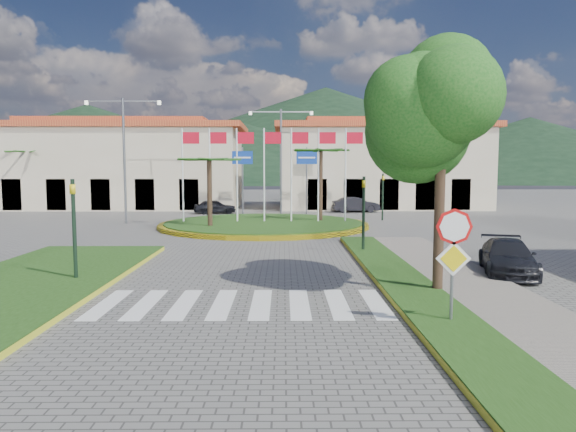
{
  "coord_description": "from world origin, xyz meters",
  "views": [
    {
      "loc": [
        1.19,
        -9.08,
        3.49
      ],
      "look_at": [
        1.34,
        8.0,
        1.94
      ],
      "focal_mm": 32.0,
      "sensor_mm": 36.0,
      "label": 1
    }
  ],
  "objects_px": {
    "car_dark_a": "(215,207)",
    "car_dark_b": "(356,205)",
    "stop_sign": "(453,248)",
    "white_van": "(144,203)",
    "roundabout_island": "(264,224)",
    "deciduous_tree": "(442,107)",
    "car_side_right": "(508,257)"
  },
  "relations": [
    {
      "from": "stop_sign",
      "to": "car_side_right",
      "type": "distance_m",
      "value": 7.02
    },
    {
      "from": "stop_sign",
      "to": "car_side_right",
      "type": "bearing_deg",
      "value": 56.93
    },
    {
      "from": "car_dark_b",
      "to": "car_side_right",
      "type": "height_order",
      "value": "car_dark_b"
    },
    {
      "from": "deciduous_tree",
      "to": "car_dark_b",
      "type": "bearing_deg",
      "value": 86.69
    },
    {
      "from": "deciduous_tree",
      "to": "car_dark_a",
      "type": "distance_m",
      "value": 28.43
    },
    {
      "from": "car_dark_b",
      "to": "deciduous_tree",
      "type": "bearing_deg",
      "value": 172.89
    },
    {
      "from": "deciduous_tree",
      "to": "white_van",
      "type": "distance_m",
      "value": 35.39
    },
    {
      "from": "stop_sign",
      "to": "car_dark_b",
      "type": "relative_size",
      "value": 0.7
    },
    {
      "from": "roundabout_island",
      "to": "white_van",
      "type": "xyz_separation_m",
      "value": [
        -11.05,
        13.94,
        0.36
      ]
    },
    {
      "from": "roundabout_island",
      "to": "car_dark_b",
      "type": "relative_size",
      "value": 3.36
    },
    {
      "from": "white_van",
      "to": "car_dark_b",
      "type": "xyz_separation_m",
      "value": [
        18.14,
        -3.32,
        0.09
      ]
    },
    {
      "from": "car_dark_a",
      "to": "car_dark_b",
      "type": "relative_size",
      "value": 0.87
    },
    {
      "from": "roundabout_island",
      "to": "car_dark_b",
      "type": "height_order",
      "value": "roundabout_island"
    },
    {
      "from": "white_van",
      "to": "deciduous_tree",
      "type": "bearing_deg",
      "value": -140.79
    },
    {
      "from": "roundabout_island",
      "to": "car_dark_a",
      "type": "height_order",
      "value": "roundabout_island"
    },
    {
      "from": "stop_sign",
      "to": "white_van",
      "type": "bearing_deg",
      "value": 115.14
    },
    {
      "from": "stop_sign",
      "to": "deciduous_tree",
      "type": "xyz_separation_m",
      "value": [
        0.6,
        3.04,
        3.38
      ]
    },
    {
      "from": "deciduous_tree",
      "to": "car_dark_a",
      "type": "relative_size",
      "value": 2.06
    },
    {
      "from": "deciduous_tree",
      "to": "car_side_right",
      "type": "relative_size",
      "value": 1.73
    },
    {
      "from": "roundabout_island",
      "to": "car_dark_a",
      "type": "distance_m",
      "value": 10.24
    },
    {
      "from": "roundabout_island",
      "to": "white_van",
      "type": "height_order",
      "value": "roundabout_island"
    },
    {
      "from": "roundabout_island",
      "to": "stop_sign",
      "type": "relative_size",
      "value": 4.79
    },
    {
      "from": "car_dark_a",
      "to": "deciduous_tree",
      "type": "bearing_deg",
      "value": -172.2
    },
    {
      "from": "roundabout_island",
      "to": "white_van",
      "type": "distance_m",
      "value": 17.79
    },
    {
      "from": "stop_sign",
      "to": "deciduous_tree",
      "type": "bearing_deg",
      "value": 78.82
    },
    {
      "from": "car_side_right",
      "to": "roundabout_island",
      "type": "bearing_deg",
      "value": 137.15
    },
    {
      "from": "stop_sign",
      "to": "roundabout_island",
      "type": "bearing_deg",
      "value": 103.73
    },
    {
      "from": "car_dark_b",
      "to": "car_side_right",
      "type": "distance_m",
      "value": 24.91
    },
    {
      "from": "deciduous_tree",
      "to": "car_dark_a",
      "type": "height_order",
      "value": "deciduous_tree"
    },
    {
      "from": "car_dark_a",
      "to": "car_dark_b",
      "type": "bearing_deg",
      "value": -95.97
    },
    {
      "from": "car_dark_b",
      "to": "car_side_right",
      "type": "relative_size",
      "value": 0.96
    },
    {
      "from": "car_dark_b",
      "to": "car_side_right",
      "type": "bearing_deg",
      "value": 179.81
    }
  ]
}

